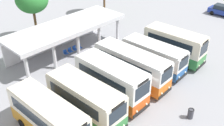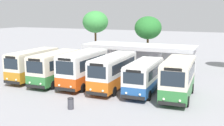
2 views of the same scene
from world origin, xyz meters
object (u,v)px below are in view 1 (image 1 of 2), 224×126
(waiting_chair_middle_seat, at_px, (75,49))
(waiting_chair_end_by_column, at_px, (66,53))
(city_bus_fourth_amber, at_px, (131,65))
(waiting_chair_fourth_seat, at_px, (80,47))
(city_bus_middle_cream, at_px, (111,80))
(city_bus_far_end_green, at_px, (174,45))
(city_bus_second_in_row, at_px, (85,99))
(city_bus_fifth_blue, at_px, (154,56))
(litter_bin_apron, at_px, (191,114))
(parked_car_flank, at_px, (222,10))
(city_bus_nearest_orange, at_px, (48,117))
(waiting_chair_second_from_end, at_px, (70,51))

(waiting_chair_middle_seat, bearing_deg, waiting_chair_end_by_column, 179.45)
(city_bus_fourth_amber, relative_size, waiting_chair_middle_seat, 9.27)
(waiting_chair_fourth_seat, bearing_deg, city_bus_middle_cream, -113.47)
(city_bus_far_end_green, bearing_deg, city_bus_second_in_row, 179.77)
(city_bus_second_in_row, bearing_deg, city_bus_middle_cream, 4.62)
(city_bus_second_in_row, bearing_deg, city_bus_fifth_blue, 2.11)
(city_bus_fifth_blue, xyz_separation_m, waiting_chair_middle_seat, (-3.28, 8.86, -1.14))
(waiting_chair_end_by_column, bearing_deg, city_bus_far_end_green, -49.77)
(litter_bin_apron, bearing_deg, city_bus_second_in_row, 132.74)
(city_bus_second_in_row, bearing_deg, waiting_chair_fourth_seat, 52.22)
(city_bus_far_end_green, bearing_deg, waiting_chair_middle_seat, 125.08)
(city_bus_second_in_row, relative_size, waiting_chair_middle_seat, 8.22)
(parked_car_flank, relative_size, litter_bin_apron, 4.70)
(city_bus_far_end_green, height_order, parked_car_flank, city_bus_far_end_green)
(city_bus_fourth_amber, xyz_separation_m, parked_car_flank, (23.67, 1.29, -1.00))
(parked_car_flank, xyz_separation_m, litter_bin_apron, (-24.35, -8.20, -0.37))
(city_bus_middle_cream, distance_m, city_bus_fourth_amber, 3.26)
(city_bus_middle_cream, bearing_deg, city_bus_nearest_orange, 178.70)
(litter_bin_apron, bearing_deg, waiting_chair_end_by_column, 92.63)
(waiting_chair_second_from_end, bearing_deg, city_bus_fifth_blue, -66.03)
(city_bus_nearest_orange, distance_m, parked_car_flank, 33.41)
(waiting_chair_end_by_column, xyz_separation_m, waiting_chair_second_from_end, (0.67, 0.01, 0.00))
(city_bus_nearest_orange, xyz_separation_m, city_bus_second_in_row, (3.23, -0.41, 0.00))
(waiting_chair_second_from_end, bearing_deg, litter_bin_apron, -89.85)
(waiting_chair_end_by_column, bearing_deg, waiting_chair_middle_seat, -0.55)
(city_bus_second_in_row, height_order, city_bus_far_end_green, city_bus_far_end_green)
(city_bus_far_end_green, bearing_deg, city_bus_middle_cream, 178.16)
(city_bus_second_in_row, distance_m, waiting_chair_fourth_seat, 11.64)
(city_bus_fifth_blue, height_order, litter_bin_apron, city_bus_fifth_blue)
(city_bus_fourth_amber, bearing_deg, city_bus_fifth_blue, -5.24)
(city_bus_nearest_orange, relative_size, city_bus_fifth_blue, 1.05)
(city_bus_nearest_orange, height_order, waiting_chair_fourth_seat, city_bus_nearest_orange)
(city_bus_nearest_orange, xyz_separation_m, waiting_chair_fourth_seat, (10.32, 8.74, -1.30))
(city_bus_fifth_blue, distance_m, litter_bin_apron, 7.78)
(city_bus_far_end_green, bearing_deg, waiting_chair_end_by_column, 130.23)
(city_bus_second_in_row, distance_m, waiting_chair_middle_seat, 11.31)
(city_bus_fourth_amber, distance_m, city_bus_far_end_green, 6.50)
(parked_car_flank, xyz_separation_m, waiting_chair_middle_seat, (-23.71, 7.28, -0.30))
(city_bus_second_in_row, bearing_deg, litter_bin_apron, -47.26)
(waiting_chair_second_from_end, distance_m, waiting_chair_fourth_seat, 1.35)
(waiting_chair_fourth_seat, bearing_deg, city_bus_far_end_green, -57.59)
(city_bus_second_in_row, distance_m, parked_car_flank, 30.21)
(city_bus_second_in_row, relative_size, waiting_chair_fourth_seat, 8.22)
(waiting_chair_end_by_column, xyz_separation_m, waiting_chair_middle_seat, (1.34, -0.01, 0.00))
(waiting_chair_middle_seat, bearing_deg, city_bus_far_end_green, -54.92)
(city_bus_nearest_orange, relative_size, city_bus_fourth_amber, 0.91)
(waiting_chair_end_by_column, relative_size, waiting_chair_fourth_seat, 1.00)
(city_bus_middle_cream, bearing_deg, city_bus_fifth_blue, 0.85)
(city_bus_second_in_row, bearing_deg, city_bus_far_end_green, -0.23)
(city_bus_second_in_row, height_order, litter_bin_apron, city_bus_second_in_row)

